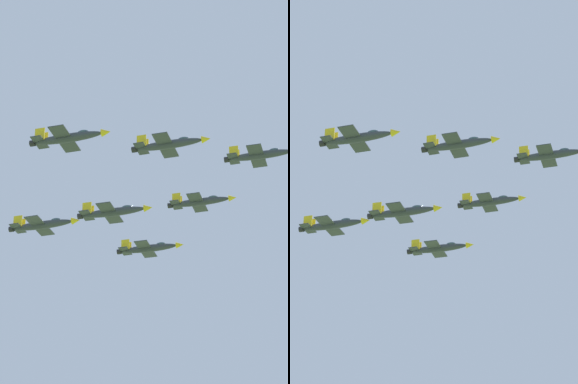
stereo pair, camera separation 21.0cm
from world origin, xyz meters
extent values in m
ellipsoid|color=#2D3338|center=(20.89, 3.05, 140.08)|extent=(10.43, 13.17, 1.92)
ellipsoid|color=#334751|center=(18.93, 5.70, 140.80)|extent=(2.68, 2.92, 1.12)
cube|color=#2D3338|center=(21.33, 2.45, 139.98)|extent=(10.62, 9.10, 0.19)
cube|color=gold|center=(17.47, -0.40, 140.03)|extent=(2.43, 2.92, 0.23)
cube|color=gold|center=(25.20, 5.31, 140.03)|extent=(2.43, 2.92, 0.23)
cube|color=#2D3338|center=(24.62, -1.99, 140.08)|extent=(5.52, 4.94, 0.19)
cube|color=gold|center=(23.67, -2.33, 141.47)|extent=(1.48, 1.87, 2.78)
cube|color=gold|center=(25.22, -1.18, 141.47)|extent=(1.48, 1.87, 2.78)
cylinder|color=black|center=(25.59, -3.30, 140.08)|extent=(1.72, 1.66, 1.35)
ellipsoid|color=#2D3338|center=(18.82, -20.38, 137.93)|extent=(10.29, 13.03, 1.90)
cone|color=gold|center=(13.94, -13.75, 137.93)|extent=(2.43, 2.49, 1.62)
ellipsoid|color=#334751|center=(16.90, -17.76, 138.65)|extent=(2.65, 2.89, 1.11)
cube|color=#2D3338|center=(19.26, -20.98, 137.83)|extent=(10.51, 8.98, 0.19)
cube|color=gold|center=(15.43, -23.79, 137.88)|extent=(2.40, 2.89, 0.23)
cube|color=gold|center=(23.09, -18.16, 137.88)|extent=(2.40, 2.89, 0.23)
cube|color=#2D3338|center=(22.50, -25.38, 137.93)|extent=(5.46, 4.87, 0.19)
cube|color=gold|center=(21.56, -25.71, 139.31)|extent=(1.46, 1.85, 2.75)
cube|color=gold|center=(23.09, -24.58, 139.31)|extent=(1.46, 1.85, 2.75)
cylinder|color=black|center=(23.45, -26.68, 137.93)|extent=(1.70, 1.64, 1.33)
ellipsoid|color=#2D3338|center=(43.69, -2.76, 137.29)|extent=(10.42, 13.44, 1.95)
cone|color=gold|center=(38.76, 4.09, 137.29)|extent=(2.48, 2.55, 1.66)
ellipsoid|color=#334751|center=(41.74, -0.05, 138.02)|extent=(2.70, 2.96, 1.14)
cube|color=#2D3338|center=(44.13, -3.38, 137.18)|extent=(10.81, 9.13, 0.19)
cube|color=gold|center=(40.17, -6.22, 137.23)|extent=(2.43, 2.97, 0.23)
cube|color=gold|center=(48.08, -0.53, 137.23)|extent=(2.43, 2.97, 0.23)
cube|color=#2D3338|center=(47.40, -7.93, 137.29)|extent=(5.61, 4.96, 0.19)
cube|color=gold|center=(46.43, -8.25, 138.70)|extent=(1.47, 1.91, 2.81)
cube|color=gold|center=(48.01, -7.11, 138.70)|extent=(1.47, 1.91, 2.81)
cylinder|color=black|center=(48.36, -9.26, 137.29)|extent=(1.74, 1.67, 1.36)
ellipsoid|color=#2D3338|center=(16.76, -43.82, 133.93)|extent=(10.79, 13.72, 2.00)
cone|color=gold|center=(11.64, -36.84, 133.93)|extent=(2.55, 2.61, 1.70)
ellipsoid|color=#334751|center=(14.74, -41.06, 134.68)|extent=(2.78, 3.03, 1.17)
cube|color=#2D3338|center=(17.21, -44.45, 133.82)|extent=(11.05, 9.42, 0.20)
cube|color=gold|center=(13.19, -47.40, 133.87)|extent=(2.51, 3.04, 0.24)
cube|color=gold|center=(21.24, -41.50, 133.87)|extent=(2.51, 3.04, 0.24)
cube|color=#2D3338|center=(20.61, -49.08, 133.93)|extent=(5.74, 5.12, 0.20)
cube|color=gold|center=(19.62, -49.42, 135.37)|extent=(1.53, 1.95, 2.89)
cube|color=gold|center=(21.23, -48.24, 135.37)|extent=(1.53, 1.95, 2.89)
cylinder|color=black|center=(21.61, -50.44, 133.93)|extent=(1.78, 1.72, 1.40)
ellipsoid|color=#2D3338|center=(66.48, -8.58, 133.19)|extent=(10.41, 13.40, 1.94)
cone|color=gold|center=(61.56, -1.74, 133.19)|extent=(2.48, 2.54, 1.65)
ellipsoid|color=#334751|center=(64.54, -5.88, 133.91)|extent=(2.70, 2.95, 1.13)
cube|color=#2D3338|center=(66.93, -9.19, 133.08)|extent=(10.78, 9.11, 0.19)
cube|color=gold|center=(62.98, -12.03, 133.13)|extent=(2.43, 2.96, 0.23)
cube|color=gold|center=(70.87, -6.35, 133.13)|extent=(2.43, 2.96, 0.23)
cube|color=#2D3338|center=(70.19, -13.73, 133.19)|extent=(5.59, 4.96, 0.19)
cube|color=gold|center=(69.23, -14.05, 134.59)|extent=(1.47, 1.90, 2.81)
cube|color=gold|center=(70.81, -12.91, 134.59)|extent=(1.47, 1.90, 2.81)
cylinder|color=black|center=(71.15, -15.06, 133.19)|extent=(1.73, 1.67, 1.36)
ellipsoid|color=#2D3338|center=(41.62, -26.20, 130.29)|extent=(10.86, 13.74, 2.00)
cone|color=gold|center=(36.47, -19.20, 130.29)|extent=(2.56, 2.62, 1.70)
ellipsoid|color=#334751|center=(39.59, -23.44, 131.05)|extent=(2.79, 3.04, 1.17)
cube|color=#2D3338|center=(42.08, -26.82, 130.18)|extent=(11.08, 9.47, 0.20)
cube|color=gold|center=(38.05, -29.80, 130.24)|extent=(2.53, 3.04, 0.24)
cube|color=gold|center=(46.12, -23.85, 130.24)|extent=(2.53, 3.04, 0.24)
cube|color=#2D3338|center=(45.50, -31.47, 130.29)|extent=(5.76, 5.14, 0.20)
cube|color=gold|center=(44.51, -31.81, 131.74)|extent=(1.54, 1.95, 2.90)
cube|color=gold|center=(46.12, -30.62, 131.74)|extent=(1.54, 1.95, 2.90)
cylinder|color=black|center=(46.50, -32.83, 130.29)|extent=(1.79, 1.73, 1.40)
ellipsoid|color=#2D3338|center=(51.99, -40.82, 129.33)|extent=(10.48, 13.80, 1.99)
cone|color=gold|center=(47.05, -33.77, 129.33)|extent=(2.52, 2.60, 1.69)
ellipsoid|color=#334751|center=(50.04, -38.04, 130.08)|extent=(2.74, 3.02, 1.16)
cube|color=#2D3338|center=(52.43, -41.46, 129.22)|extent=(11.07, 9.22, 0.20)
cube|color=gold|center=(48.36, -44.30, 129.28)|extent=(2.45, 3.05, 0.24)
cube|color=gold|center=(56.50, -38.61, 129.28)|extent=(2.45, 3.05, 0.24)
cube|color=#2D3338|center=(55.70, -46.14, 129.33)|extent=(5.73, 5.02, 0.20)
cube|color=gold|center=(54.71, -46.46, 130.77)|extent=(1.48, 1.96, 2.87)
cube|color=gold|center=(56.34, -45.32, 130.77)|extent=(1.48, 1.96, 2.87)
cylinder|color=black|center=(56.67, -47.51, 129.33)|extent=(1.77, 1.70, 1.39)
camera|label=1|loc=(153.18, 126.95, 36.41)|focal=83.33mm
camera|label=2|loc=(153.02, 127.08, 36.41)|focal=83.33mm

